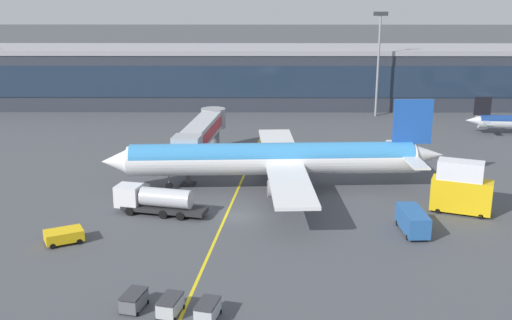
{
  "coord_description": "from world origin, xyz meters",
  "views": [
    {
      "loc": [
        2.5,
        -66.69,
        25.87
      ],
      "look_at": [
        2.06,
        8.04,
        4.5
      ],
      "focal_mm": 43.28,
      "sensor_mm": 36.0,
      "label": 1
    }
  ],
  "objects": [
    {
      "name": "jet_bridge",
      "position": [
        -5.86,
        21.24,
        5.11
      ],
      "size": [
        6.08,
        21.87,
        6.81
      ],
      "color": "#B2B7BC",
      "rests_on": "ground_plane"
    },
    {
      "name": "apron_lead_in_line",
      "position": [
        -1.18,
        2.0,
        0.0
      ],
      "size": [
        8.91,
        79.57,
        0.01
      ],
      "primitive_type": "cube",
      "rotation": [
        0.0,
        0.0,
        -0.11
      ],
      "color": "yellow",
      "rests_on": "ground_plane"
    },
    {
      "name": "baggage_cart_2",
      "position": [
        -1.62,
        -22.66,
        0.78
      ],
      "size": [
        2.16,
        2.94,
        1.48
      ],
      "color": "#B2B7BC",
      "rests_on": "ground_plane"
    },
    {
      "name": "terminal_building",
      "position": [
        -7.15,
        68.63,
        6.38
      ],
      "size": [
        177.58,
        17.59,
        12.72
      ],
      "color": "#2D333D",
      "rests_on": "ground_plane"
    },
    {
      "name": "pushback_tug",
      "position": [
        -17.68,
        -7.62,
        0.85
      ],
      "size": [
        4.43,
        3.77,
        1.4
      ],
      "color": "yellow",
      "rests_on": "ground_plane"
    },
    {
      "name": "baggage_cart_0",
      "position": [
        -7.84,
        -21.12,
        0.78
      ],
      "size": [
        2.16,
        2.94,
        1.48
      ],
      "color": "#595B60",
      "rests_on": "ground_plane"
    },
    {
      "name": "main_airliner",
      "position": [
        4.41,
        10.05,
        4.12
      ],
      "size": [
        44.52,
        35.33,
        11.76
      ],
      "color": "white",
      "rests_on": "ground_plane"
    },
    {
      "name": "ground_plane",
      "position": [
        0.0,
        0.0,
        0.0
      ],
      "size": [
        700.0,
        700.0,
        0.0
      ],
      "primitive_type": "plane",
      "color": "#47494F"
    },
    {
      "name": "baggage_cart_1",
      "position": [
        -4.73,
        -21.89,
        0.78
      ],
      "size": [
        2.16,
        2.94,
        1.48
      ],
      "color": "#B2B7BC",
      "rests_on": "ground_plane"
    },
    {
      "name": "catering_lift",
      "position": [
        25.94,
        1.34,
        3.07
      ],
      "size": [
        7.24,
        4.87,
        6.3
      ],
      "color": "yellow",
      "rests_on": "ground_plane"
    },
    {
      "name": "apron_light_mast_1",
      "position": [
        26.11,
        56.67,
        12.28
      ],
      "size": [
        2.8,
        0.5,
        20.69
      ],
      "color": "gray",
      "rests_on": "ground_plane"
    },
    {
      "name": "fuel_tanker",
      "position": [
        -9.68,
        0.82,
        1.75
      ],
      "size": [
        11.08,
        4.98,
        3.25
      ],
      "color": "#232326",
      "rests_on": "ground_plane"
    },
    {
      "name": "lavatory_truck",
      "position": [
        19.0,
        -4.5,
        1.42
      ],
      "size": [
        2.58,
        5.91,
        2.5
      ],
      "color": "#285B9E",
      "rests_on": "ground_plane"
    }
  ]
}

